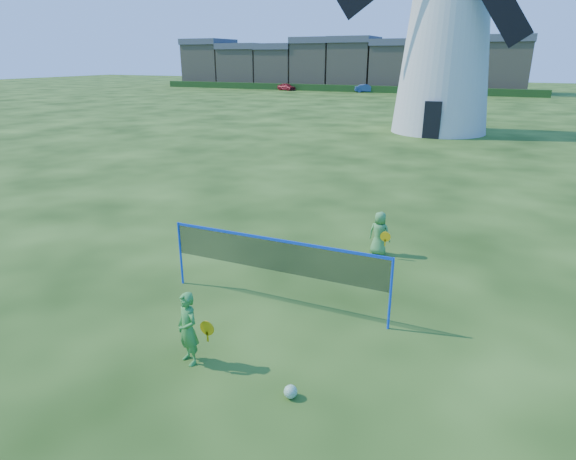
% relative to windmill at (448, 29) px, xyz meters
% --- Properties ---
extents(ground, '(220.00, 220.00, 0.00)m').
position_rel_windmill_xyz_m(ground, '(0.28, -27.83, -6.95)').
color(ground, black).
rests_on(ground, ground).
extents(windmill, '(14.25, 6.61, 19.88)m').
position_rel_windmill_xyz_m(windmill, '(0.00, 0.00, 0.00)').
color(windmill, silver).
rests_on(windmill, ground).
extents(badminton_net, '(5.05, 0.05, 1.55)m').
position_rel_windmill_xyz_m(badminton_net, '(0.51, -28.03, -5.81)').
color(badminton_net, blue).
rests_on(badminton_net, ground).
extents(player_girl, '(0.71, 0.50, 1.36)m').
position_rel_windmill_xyz_m(player_girl, '(0.04, -30.61, -6.27)').
color(player_girl, green).
rests_on(player_girl, ground).
extents(player_boy, '(0.68, 0.46, 1.22)m').
position_rel_windmill_xyz_m(player_boy, '(1.85, -24.31, -6.34)').
color(player_boy, '#4D9849').
rests_on(player_boy, ground).
extents(play_ball, '(0.22, 0.22, 0.22)m').
position_rel_windmill_xyz_m(play_ball, '(2.07, -30.74, -6.84)').
color(play_ball, green).
rests_on(play_ball, ground).
extents(terraced_houses, '(58.39, 8.40, 8.24)m').
position_rel_windmill_xyz_m(terraced_houses, '(-22.57, 44.17, -2.98)').
color(terraced_houses, gray).
rests_on(terraced_houses, ground).
extents(hedge, '(62.00, 0.80, 1.00)m').
position_rel_windmill_xyz_m(hedge, '(-21.72, 38.17, -6.45)').
color(hedge, '#193814').
rests_on(hedge, ground).
extents(car_left, '(3.60, 2.53, 1.14)m').
position_rel_windmill_xyz_m(car_left, '(-29.02, 37.14, -6.38)').
color(car_left, maroon).
rests_on(car_left, ground).
extents(car_right, '(3.82, 2.37, 1.19)m').
position_rel_windmill_xyz_m(car_right, '(-15.97, 38.15, -6.36)').
color(car_right, navy).
rests_on(car_right, ground).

